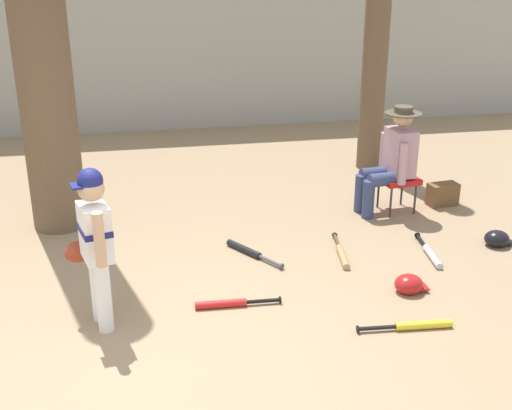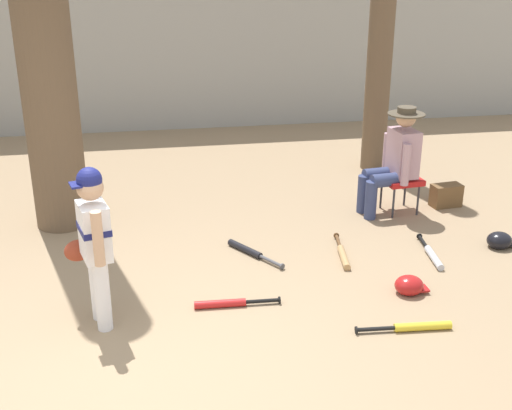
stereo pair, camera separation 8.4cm
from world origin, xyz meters
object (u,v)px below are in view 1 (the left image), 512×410
Objects in this scene: young_ballplayer at (94,238)px; bat_yellow_trainer at (416,325)px; bat_aluminum_silver at (431,254)px; bat_black_composite at (248,251)px; seated_spectator at (392,157)px; bat_wood_tan at (342,254)px; bat_red_barrel at (228,304)px; batting_helmet_red at (409,284)px; tree_behind_spectator at (377,28)px; batting_helmet_black at (497,239)px; handbag_beside_stool at (443,194)px; folding_stool at (398,180)px.

bat_yellow_trainer is (2.42, -0.54, -0.71)m from young_ballplayer.
bat_aluminum_silver and bat_black_composite have the same top height.
seated_spectator is (3.11, 1.83, -0.10)m from young_ballplayer.
bat_wood_tan is 1.02× the size of bat_red_barrel.
young_ballplayer reaches higher than batting_helmet_red.
seated_spectator is 1.48m from bat_wood_tan.
young_ballplayer is 1.85m from bat_black_composite.
seated_spectator is 1.95m from batting_helmet_red.
bat_aluminum_silver is at bearing 51.52° from batting_helmet_red.
bat_wood_tan is at bearing -114.69° from tree_behind_spectator.
tree_behind_spectator is at bearing 98.70° from batting_helmet_black.
bat_red_barrel is 2.44× the size of batting_helmet_red.
batting_helmet_black is 1.00× the size of batting_helmet_red.
seated_spectator reaches higher than bat_wood_tan.
handbag_beside_stool is 1.15× the size of batting_helmet_black.
tree_behind_spectator is 3.32m from bat_aluminum_silver.
bat_yellow_trainer is at bearing -104.46° from tree_behind_spectator.
bat_wood_tan is 2.48× the size of batting_helmet_red.
handbag_beside_stool is 0.52× the size of bat_black_composite.
tree_behind_spectator reaches higher than handbag_beside_stool.
bat_black_composite is at bearing -156.32° from folding_stool.
bat_wood_tan is at bearing -144.58° from handbag_beside_stool.
young_ballplayer is 1.70× the size of bat_yellow_trainer.
folding_stool is (-0.23, -1.56, -1.47)m from tree_behind_spectator.
bat_aluminum_silver is at bearing -95.78° from folding_stool.
bat_yellow_trainer is at bearing -106.13° from seated_spectator.
batting_helmet_red is at bearing -108.46° from folding_stool.
young_ballplayer reaches higher than bat_wood_tan.
bat_wood_tan is (2.24, 0.80, -0.71)m from young_ballplayer.
seated_spectator is at bearing 24.55° from bat_black_composite.
batting_helmet_red is at bearing -103.95° from tree_behind_spectator.
bat_aluminum_silver is (0.84, -0.16, 0.00)m from bat_wood_tan.
seated_spectator is 2.54m from bat_yellow_trainer.
bat_black_composite is 1.59m from batting_helmet_red.
folding_stool is 0.58× the size of bat_yellow_trainer.
tree_behind_spectator is 3.89m from batting_helmet_red.
seated_spectator reaches higher than handbag_beside_stool.
tree_behind_spectator is 2.00m from seated_spectator.
seated_spectator is at bearing 40.18° from bat_red_barrel.
batting_helmet_black is at bearing 11.28° from young_ballplayer.
bat_red_barrel is (-2.18, -1.77, -0.33)m from folding_stool.
tree_behind_spectator is at bearing 81.48° from folding_stool.
bat_red_barrel is at bearing 178.77° from batting_helmet_red.
bat_black_composite is 2.23× the size of batting_helmet_black.
handbag_beside_stool is at bearing 6.10° from seated_spectator.
bat_aluminum_silver is at bearing 11.78° from young_ballplayer.
bat_black_composite is (-1.84, -0.81, -0.33)m from folding_stool.
bat_black_composite is 2.50m from batting_helmet_black.
batting_helmet_red is (1.24, -1.00, 0.04)m from bat_black_composite.
seated_spectator is 2.80m from bat_red_barrel.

